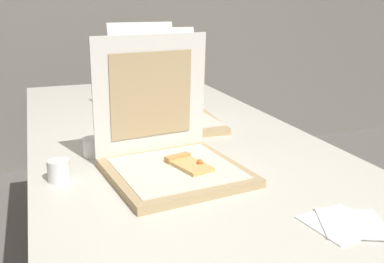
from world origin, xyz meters
TOP-DOWN VIEW (x-y plane):
  - table at (0.00, 0.58)m, footprint 0.91×2.12m
  - pizza_box_front at (-0.09, 0.28)m, footprint 0.37×0.38m
  - pizza_box_middle at (0.05, 0.75)m, footprint 0.36×0.48m
  - pizza_box_back at (0.11, 1.21)m, footprint 0.34×0.46m
  - cup_white_near_left at (-0.38, 0.32)m, footprint 0.06×0.06m
  - cup_white_near_center at (-0.27, 0.47)m, footprint 0.06×0.06m
  - napkin_pile at (0.16, -0.12)m, footprint 0.18×0.17m

SIDE VIEW (x-z plane):
  - table at x=0.00m, z-range 0.33..1.08m
  - napkin_pile at x=0.16m, z-range 0.75..0.76m
  - cup_white_near_left at x=-0.38m, z-range 0.75..0.81m
  - cup_white_near_center at x=-0.27m, z-range 0.75..0.81m
  - pizza_box_back at x=0.11m, z-range 0.63..0.97m
  - pizza_box_middle at x=0.05m, z-range 0.64..0.97m
  - pizza_box_front at x=-0.09m, z-range 0.63..0.98m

